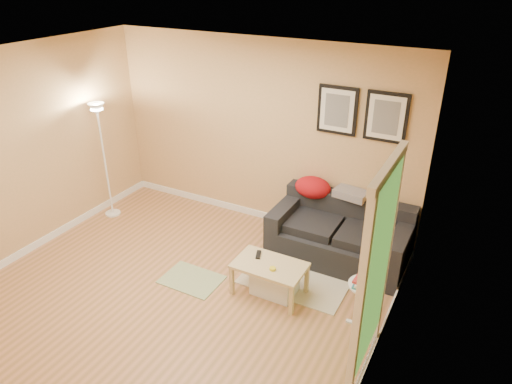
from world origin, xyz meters
TOP-DOWN VIEW (x-y plane):
  - floor at (0.00, 0.00)m, footprint 4.50×4.50m
  - ceiling at (0.00, 0.00)m, footprint 4.50×4.50m
  - wall_back at (0.00, 2.00)m, footprint 4.50×0.00m
  - wall_left at (-2.25, 0.00)m, footprint 0.00×4.00m
  - wall_right at (2.25, 0.00)m, footprint 0.00×4.00m
  - baseboard_back at (0.00, 1.99)m, footprint 4.50×0.02m
  - baseboard_left at (-2.24, 0.00)m, footprint 0.02×4.00m
  - baseboard_right at (2.24, 0.00)m, footprint 0.02×4.00m
  - sofa at (1.38, 1.53)m, footprint 1.70×0.90m
  - red_throw at (0.88, 1.82)m, footprint 0.48×0.36m
  - plaid_throw at (1.39, 1.85)m, footprint 0.45×0.32m
  - framed_print_left at (1.08, 1.98)m, footprint 0.50×0.04m
  - framed_print_right at (1.68, 1.98)m, footprint 0.50×0.04m
  - area_rug at (1.09, 0.87)m, footprint 1.25×0.85m
  - green_runner at (-0.01, 0.25)m, footprint 0.70×0.50m
  - coffee_table at (0.93, 0.47)m, footprint 0.85×0.57m
  - remote_control at (0.73, 0.57)m, footprint 0.10×0.17m
  - tape_roll at (1.00, 0.39)m, footprint 0.07×0.07m
  - storage_bin at (0.97, 0.52)m, footprint 0.50×0.37m
  - side_table at (2.02, 0.44)m, footprint 0.36×0.36m
  - book_stack at (2.01, 0.42)m, footprint 0.20×0.26m
  - floor_lamp at (-2.00, 1.03)m, footprint 0.22×0.22m
  - doorway at (2.20, -0.15)m, footprint 0.12×1.01m

SIDE VIEW (x-z plane):
  - floor at x=0.00m, z-range 0.00..0.00m
  - area_rug at x=1.09m, z-range 0.00..0.01m
  - green_runner at x=-0.01m, z-range 0.00..0.01m
  - baseboard_back at x=0.00m, z-range 0.00..0.10m
  - baseboard_left at x=-2.24m, z-range 0.00..0.10m
  - baseboard_right at x=2.24m, z-range 0.00..0.10m
  - storage_bin at x=0.97m, z-range 0.00..0.31m
  - coffee_table at x=0.93m, z-range 0.00..0.40m
  - side_table at x=2.02m, z-range 0.00..0.55m
  - sofa at x=1.38m, z-range 0.00..0.75m
  - remote_control at x=0.73m, z-range 0.40..0.42m
  - tape_roll at x=1.00m, z-range 0.40..0.43m
  - book_stack at x=2.01m, z-range 0.55..0.63m
  - red_throw at x=0.88m, z-range 0.63..0.91m
  - plaid_throw at x=1.39m, z-range 0.73..0.83m
  - floor_lamp at x=-2.00m, z-range -0.05..1.68m
  - doorway at x=2.20m, z-range -0.04..2.09m
  - wall_back at x=0.00m, z-range -0.95..3.55m
  - wall_left at x=-2.25m, z-range -0.70..3.30m
  - wall_right at x=2.25m, z-range -0.70..3.30m
  - framed_print_left at x=1.08m, z-range 1.50..2.10m
  - framed_print_right at x=1.68m, z-range 1.50..2.10m
  - ceiling at x=0.00m, z-range 2.60..2.60m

